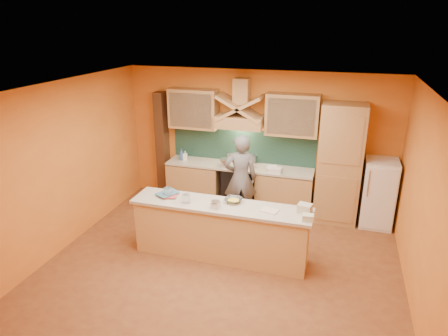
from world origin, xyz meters
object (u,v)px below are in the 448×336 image
(fridge, at_px, (378,193))
(mixing_bowl, at_px, (233,200))
(stove, at_px, (239,187))
(person, at_px, (240,178))
(kitchen_scale, at_px, (216,205))

(fridge, distance_m, mixing_bowl, 2.94)
(stove, xyz_separation_m, fridge, (2.70, 0.00, 0.20))
(stove, height_order, person, person)
(person, height_order, kitchen_scale, person)
(fridge, bearing_deg, person, -168.12)
(stove, distance_m, fridge, 2.71)
(fridge, xyz_separation_m, mixing_bowl, (-2.33, -1.76, 0.33))
(mixing_bowl, bearing_deg, fridge, 37.16)
(stove, xyz_separation_m, kitchen_scale, (0.16, -2.05, 0.54))
(stove, height_order, fridge, fridge)
(fridge, height_order, person, person)
(fridge, bearing_deg, mixing_bowl, -142.84)
(stove, relative_size, fridge, 0.69)
(person, bearing_deg, stove, -91.44)
(fridge, xyz_separation_m, person, (-2.53, -0.53, 0.21))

